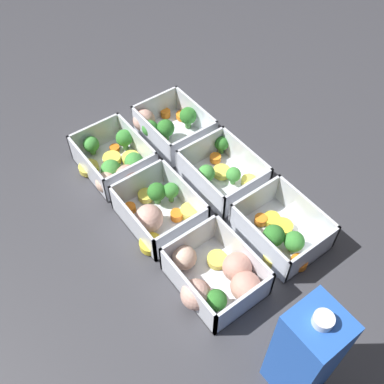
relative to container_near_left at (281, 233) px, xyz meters
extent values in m
plane|color=#38383D|center=(0.17, 0.07, -0.02)|extent=(4.00, 4.00, 0.00)
cube|color=silver|center=(0.01, -0.01, -0.02)|extent=(0.14, 0.12, 0.00)
cube|color=silver|center=(0.01, -0.06, 0.01)|extent=(0.14, 0.01, 0.06)
cube|color=silver|center=(0.01, 0.05, 0.01)|extent=(0.14, 0.00, 0.06)
cube|color=silver|center=(-0.06, -0.01, 0.01)|extent=(0.01, 0.12, 0.06)
cube|color=silver|center=(0.08, -0.01, 0.01)|extent=(0.01, 0.12, 0.06)
cylinder|color=#DBC647|center=(-0.02, 0.04, -0.01)|extent=(0.03, 0.03, 0.02)
cylinder|color=orange|center=(0.05, 0.00, -0.01)|extent=(0.03, 0.03, 0.01)
cylinder|color=#407A37|center=(0.00, 0.02, -0.01)|extent=(0.01, 0.01, 0.02)
sphere|color=#2D7228|center=(0.00, 0.02, 0.01)|extent=(0.04, 0.04, 0.04)
cylinder|color=yellow|center=(0.04, -0.02, -0.01)|extent=(0.04, 0.04, 0.01)
cylinder|color=yellow|center=(0.01, -0.02, -0.01)|extent=(0.04, 0.04, 0.01)
cylinder|color=#49883F|center=(-0.03, 0.00, -0.01)|extent=(0.01, 0.01, 0.01)
sphere|color=#388433|center=(-0.03, 0.00, 0.01)|extent=(0.04, 0.04, 0.04)
cylinder|color=orange|center=(-0.06, 0.01, -0.01)|extent=(0.03, 0.03, 0.01)
cube|color=silver|center=(0.17, -0.01, -0.02)|extent=(0.14, 0.12, 0.00)
cube|color=silver|center=(0.17, -0.06, 0.01)|extent=(0.14, 0.01, 0.06)
cube|color=silver|center=(0.17, 0.05, 0.01)|extent=(0.14, 0.00, 0.06)
cube|color=silver|center=(0.10, -0.01, 0.01)|extent=(0.01, 0.12, 0.06)
cube|color=silver|center=(0.24, -0.01, 0.01)|extent=(0.01, 0.12, 0.06)
cylinder|color=#407A37|center=(0.23, -0.05, -0.01)|extent=(0.01, 0.01, 0.01)
sphere|color=#2D7228|center=(0.23, -0.05, 0.01)|extent=(0.03, 0.03, 0.03)
cylinder|color=#DBC647|center=(0.18, -0.02, -0.01)|extent=(0.05, 0.05, 0.01)
cylinder|color=#DBC647|center=(0.13, -0.04, -0.01)|extent=(0.04, 0.04, 0.01)
cylinder|color=#519448|center=(0.15, -0.02, -0.01)|extent=(0.01, 0.01, 0.01)
sphere|color=#42933D|center=(0.15, -0.02, 0.00)|extent=(0.03, 0.03, 0.03)
cylinder|color=#DBC647|center=(0.10, -0.04, -0.01)|extent=(0.05, 0.05, 0.02)
cylinder|color=#519448|center=(0.18, 0.02, -0.01)|extent=(0.01, 0.01, 0.01)
sphere|color=#42933D|center=(0.18, 0.02, 0.01)|extent=(0.03, 0.03, 0.03)
cylinder|color=orange|center=(0.22, -0.03, -0.01)|extent=(0.02, 0.02, 0.01)
cube|color=silver|center=(0.33, -0.01, -0.02)|extent=(0.14, 0.12, 0.00)
cube|color=silver|center=(0.33, -0.06, 0.01)|extent=(0.14, 0.01, 0.06)
cube|color=silver|center=(0.33, 0.05, 0.01)|extent=(0.14, 0.00, 0.06)
cube|color=silver|center=(0.26, -0.01, 0.01)|extent=(0.01, 0.12, 0.06)
cube|color=silver|center=(0.40, -0.01, 0.01)|extent=(0.01, 0.12, 0.06)
cylinder|color=#407A37|center=(0.33, -0.04, -0.01)|extent=(0.01, 0.01, 0.02)
sphere|color=#2D7228|center=(0.33, -0.04, 0.01)|extent=(0.04, 0.04, 0.04)
sphere|color=#D19E8C|center=(0.38, 0.03, 0.00)|extent=(0.06, 0.06, 0.05)
cylinder|color=orange|center=(0.32, 0.03, -0.01)|extent=(0.04, 0.04, 0.01)
cylinder|color=orange|center=(0.36, -0.05, -0.01)|extent=(0.04, 0.04, 0.01)
cylinder|color=orange|center=(0.39, -0.03, -0.01)|extent=(0.03, 0.03, 0.01)
cylinder|color=#49883F|center=(0.35, 0.04, -0.01)|extent=(0.01, 0.01, 0.01)
sphere|color=#388433|center=(0.35, 0.04, 0.01)|extent=(0.03, 0.03, 0.03)
cylinder|color=#407A37|center=(0.33, 0.01, -0.01)|extent=(0.01, 0.01, 0.02)
sphere|color=#2D7228|center=(0.33, 0.01, 0.01)|extent=(0.04, 0.04, 0.04)
cube|color=silver|center=(0.01, 0.14, -0.02)|extent=(0.14, 0.12, 0.00)
cube|color=silver|center=(0.01, 0.08, 0.01)|extent=(0.14, 0.00, 0.06)
cube|color=silver|center=(0.01, 0.20, 0.01)|extent=(0.14, 0.01, 0.06)
cube|color=silver|center=(-0.06, 0.14, 0.01)|extent=(0.01, 0.12, 0.06)
cube|color=silver|center=(0.08, 0.14, 0.01)|extent=(0.01, 0.12, 0.06)
sphere|color=beige|center=(0.06, 0.16, 0.00)|extent=(0.04, 0.04, 0.04)
cylinder|color=#DBC647|center=(0.03, 0.12, -0.01)|extent=(0.05, 0.05, 0.01)
sphere|color=tan|center=(-0.01, 0.11, 0.01)|extent=(0.06, 0.06, 0.05)
sphere|color=#D19E8C|center=(-0.01, 0.19, 0.01)|extent=(0.05, 0.05, 0.05)
sphere|color=tan|center=(-0.04, 0.12, 0.01)|extent=(0.06, 0.06, 0.05)
cylinder|color=#407A37|center=(-0.03, 0.17, -0.01)|extent=(0.01, 0.01, 0.02)
sphere|color=#2D7228|center=(-0.03, 0.17, 0.01)|extent=(0.03, 0.03, 0.03)
cube|color=silver|center=(0.17, 0.14, -0.02)|extent=(0.14, 0.12, 0.00)
cube|color=silver|center=(0.17, 0.08, 0.01)|extent=(0.14, 0.00, 0.06)
cube|color=silver|center=(0.17, 0.20, 0.01)|extent=(0.14, 0.01, 0.06)
cube|color=silver|center=(0.10, 0.14, 0.01)|extent=(0.01, 0.12, 0.06)
cube|color=silver|center=(0.24, 0.14, 0.01)|extent=(0.01, 0.12, 0.06)
cylinder|color=orange|center=(0.21, 0.18, -0.01)|extent=(0.03, 0.03, 0.01)
cylinder|color=#407A37|center=(0.20, 0.12, -0.01)|extent=(0.01, 0.01, 0.02)
sphere|color=#2D7228|center=(0.20, 0.12, 0.01)|extent=(0.03, 0.03, 0.03)
cylinder|color=orange|center=(0.15, 0.12, -0.01)|extent=(0.02, 0.02, 0.02)
sphere|color=#D19E8C|center=(0.16, 0.17, 0.01)|extent=(0.06, 0.06, 0.05)
cylinder|color=yellow|center=(0.12, 0.19, -0.01)|extent=(0.05, 0.05, 0.01)
cylinder|color=#DBC647|center=(0.22, 0.14, -0.01)|extent=(0.04, 0.04, 0.01)
cylinder|color=#DBC647|center=(0.14, 0.09, -0.01)|extent=(0.03, 0.03, 0.02)
cylinder|color=#49883F|center=(0.18, 0.10, -0.01)|extent=(0.01, 0.01, 0.02)
sphere|color=#388433|center=(0.18, 0.10, 0.01)|extent=(0.03, 0.03, 0.03)
cube|color=silver|center=(0.33, 0.14, -0.02)|extent=(0.14, 0.12, 0.00)
cube|color=silver|center=(0.33, 0.08, 0.01)|extent=(0.14, 0.00, 0.06)
cube|color=silver|center=(0.33, 0.20, 0.01)|extent=(0.14, 0.01, 0.06)
cube|color=silver|center=(0.26, 0.14, 0.01)|extent=(0.01, 0.12, 0.06)
cube|color=silver|center=(0.40, 0.14, 0.01)|extent=(0.01, 0.12, 0.06)
cylinder|color=#DBC647|center=(0.34, 0.19, -0.01)|extent=(0.06, 0.06, 0.01)
cylinder|color=#DBC647|center=(0.34, 0.14, -0.01)|extent=(0.05, 0.05, 0.01)
cylinder|color=orange|center=(0.36, 0.12, -0.01)|extent=(0.03, 0.03, 0.01)
cylinder|color=#519448|center=(0.28, 0.12, -0.01)|extent=(0.01, 0.01, 0.02)
sphere|color=#42933D|center=(0.28, 0.12, 0.01)|extent=(0.04, 0.04, 0.04)
cylinder|color=#DBC647|center=(0.32, 0.11, -0.01)|extent=(0.05, 0.05, 0.01)
sphere|color=beige|center=(0.28, 0.18, 0.00)|extent=(0.04, 0.04, 0.04)
cylinder|color=#519448|center=(0.38, 0.16, -0.01)|extent=(0.01, 0.01, 0.01)
sphere|color=#42933D|center=(0.38, 0.16, 0.01)|extent=(0.03, 0.03, 0.03)
cylinder|color=#49883F|center=(0.35, 0.10, -0.01)|extent=(0.01, 0.01, 0.02)
sphere|color=#388433|center=(0.35, 0.10, 0.01)|extent=(0.03, 0.03, 0.03)
cylinder|color=#519448|center=(0.30, 0.16, -0.01)|extent=(0.01, 0.01, 0.01)
sphere|color=#42933D|center=(0.30, 0.16, 0.01)|extent=(0.04, 0.04, 0.04)
sphere|color=tan|center=(0.27, 0.14, 0.00)|extent=(0.07, 0.07, 0.05)
cube|color=blue|center=(-0.18, 0.15, 0.07)|extent=(0.07, 0.07, 0.19)
cylinder|color=white|center=(-0.18, 0.15, 0.17)|extent=(0.02, 0.02, 0.01)
camera|label=1|loc=(-0.26, 0.38, 0.64)|focal=42.00mm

